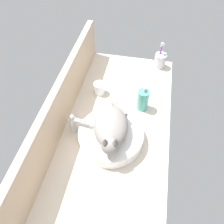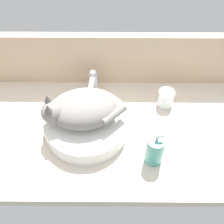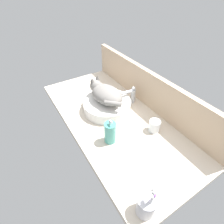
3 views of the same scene
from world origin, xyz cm
name	(u,v)px [view 3 (image 3 of 3)]	position (x,y,z in cm)	size (l,w,h in cm)	color
ground_plane	(114,119)	(0.00, 0.00, -2.00)	(129.93, 61.57, 4.00)	beige
backsplash_panel	(149,89)	(0.00, 28.98, 12.95)	(129.93, 3.60, 25.91)	#CCAD8C
sink_basin	(107,105)	(-9.42, -0.20, 3.74)	(33.78, 33.78, 7.49)	white
cat	(105,94)	(-10.75, -0.50, 13.24)	(32.30, 20.87, 14.00)	gray
faucet	(132,94)	(-7.38, 20.06, 7.30)	(3.89, 11.86, 13.60)	silver
soap_dispenser	(110,133)	(16.90, -13.60, 6.85)	(6.78, 6.78, 16.83)	teal
toothbrush_cup	(146,206)	(58.20, -21.54, 5.28)	(7.92, 7.92, 18.71)	silver
water_glass	(154,126)	(24.18, 14.28, 3.34)	(6.96, 6.96, 7.76)	white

